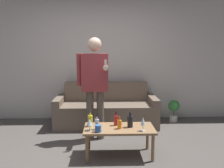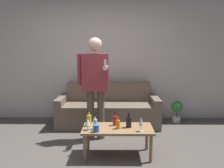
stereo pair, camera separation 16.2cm
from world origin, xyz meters
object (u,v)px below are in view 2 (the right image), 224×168
at_px(couch, 108,110).
at_px(bottle_orange, 89,120).
at_px(coffee_table, 118,131).
at_px(person_standing_front, 95,80).

relative_size(couch, bottle_orange, 9.09).
height_order(coffee_table, bottle_orange, bottle_orange).
bearing_deg(couch, coffee_table, -83.51).
xyz_separation_m(couch, person_standing_front, (-0.19, -0.79, 0.69)).
distance_m(bottle_orange, person_standing_front, 0.77).
height_order(couch, coffee_table, couch).
bearing_deg(coffee_table, couch, 96.49).
distance_m(couch, coffee_table, 1.48).
bearing_deg(bottle_orange, coffee_table, -10.75).
bearing_deg(couch, person_standing_front, -103.81).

